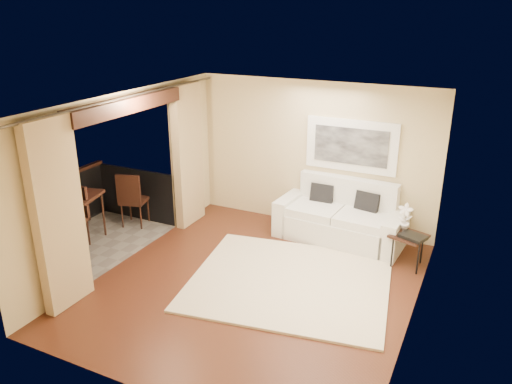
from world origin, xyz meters
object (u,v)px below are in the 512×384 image
Objects in this scene: sofa at (341,219)px; side_table at (409,239)px; orchid at (405,217)px; balcony_chair_near at (74,211)px; balcony_chair_far at (131,196)px; ice_bucket at (72,186)px; bistro_table at (77,199)px.

sofa is 1.35m from side_table.
sofa is 1.26m from orchid.
balcony_chair_near is at bearing -160.37° from orchid.
ice_bucket is (-0.69, -0.72, 0.32)m from balcony_chair_far.
balcony_chair_near reaches higher than balcony_chair_far.
bistro_table is at bearing -150.01° from sofa.
side_table is 0.59× the size of balcony_chair_far.
orchid is at bearing 174.31° from balcony_chair_far.
balcony_chair_near is at bearing -162.15° from side_table.
orchid is 5.54m from bistro_table.
bistro_table is (-5.40, -1.50, 0.28)m from side_table.
sofa is 2.63× the size of bistro_table.
ice_bucket is at bearing 30.57° from balcony_chair_far.
balcony_chair_far reaches higher than ice_bucket.
orchid is 5.49m from balcony_chair_near.
balcony_chair_far is (-4.78, -0.83, -0.15)m from orchid.
balcony_chair_far is at bearing 46.05° from ice_bucket.
orchid is at bearing 21.87° from balcony_chair_near.
sofa is 5.04× the size of orchid.
balcony_chair_near reaches higher than bistro_table.
sofa is at bearing -177.23° from balcony_chair_far.
bistro_table is at bearing -162.76° from orchid.
side_table is 5.61m from bistro_table.
orchid is at bearing 127.59° from side_table.
side_table is 0.58× the size of balcony_chair_near.
balcony_chair_near is (-4.04, -2.22, 0.25)m from sofa.
side_table is 0.34m from orchid.
balcony_chair_far is at bearing 71.37° from balcony_chair_near.
bistro_table is 0.28m from ice_bucket.
bistro_table is 0.97m from balcony_chair_far.
balcony_chair_far is at bearing 58.07° from bistro_table.
ice_bucket is at bearing -152.05° from sofa.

